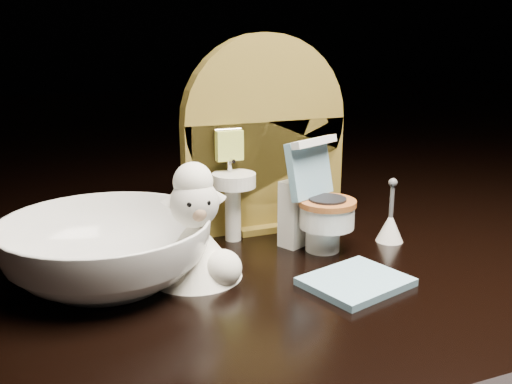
# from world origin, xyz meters

# --- Properties ---
(backdrop_panel) EXTENTS (0.13, 0.05, 0.15)m
(backdrop_panel) POSITION_xyz_m (-0.00, 0.06, 0.07)
(backdrop_panel) COLOR olive
(backdrop_panel) RESTS_ON ground
(toy_toilet) EXTENTS (0.05, 0.06, 0.08)m
(toy_toilet) POSITION_xyz_m (0.02, 0.01, 0.03)
(toy_toilet) COLOR white
(toy_toilet) RESTS_ON ground
(bath_mat) EXTENTS (0.07, 0.06, 0.00)m
(bath_mat) POSITION_xyz_m (0.01, -0.06, 0.00)
(bath_mat) COLOR #79ACC4
(bath_mat) RESTS_ON ground
(toilet_brush) EXTENTS (0.02, 0.02, 0.05)m
(toilet_brush) POSITION_xyz_m (0.07, -0.00, 0.01)
(toilet_brush) COLOR white
(toilet_brush) RESTS_ON ground
(plush_lamb) EXTENTS (0.06, 0.06, 0.08)m
(plush_lamb) POSITION_xyz_m (-0.08, -0.01, 0.03)
(plush_lamb) COLOR white
(plush_lamb) RESTS_ON ground
(ceramic_bowl) EXTENTS (0.16, 0.16, 0.04)m
(ceramic_bowl) POSITION_xyz_m (-0.13, 0.01, 0.02)
(ceramic_bowl) COLOR white
(ceramic_bowl) RESTS_ON ground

